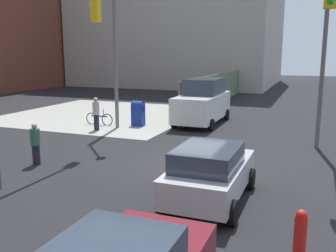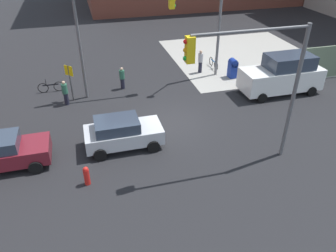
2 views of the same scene
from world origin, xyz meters
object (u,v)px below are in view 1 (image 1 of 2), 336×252
object	(u,v)px
fire_hydrant	(300,230)
traffic_signal_se_corner	(326,38)
smokestack	(49,21)
traffic_signal_nw_corner	(42,35)
van_white_delivery	(203,102)
pedestrian_waiting	(35,143)
pedestrian_crossing	(96,113)
mailbox_blue	(138,112)
bicycle_leaning_on_fence	(99,119)
street_lamp_corner	(117,41)
hatchback_silver	(210,172)

from	to	relation	value
fire_hydrant	traffic_signal_se_corner	bearing A→B (deg)	-2.31
smokestack	traffic_signal_nw_corner	distance (m)	41.24
van_white_delivery	pedestrian_waiting	bearing A→B (deg)	161.68
traffic_signal_nw_corner	pedestrian_crossing	bearing A→B (deg)	17.58
smokestack	traffic_signal_se_corner	world-z (taller)	smokestack
traffic_signal_se_corner	pedestrian_crossing	size ratio (longest dim) A/B	3.66
traffic_signal_se_corner	van_white_delivery	size ratio (longest dim) A/B	1.20
traffic_signal_nw_corner	fire_hydrant	world-z (taller)	traffic_signal_nw_corner
mailbox_blue	bicycle_leaning_on_fence	size ratio (longest dim) A/B	0.82
traffic_signal_nw_corner	van_white_delivery	xyz separation A→B (m)	(10.39, -2.70, -3.39)
street_lamp_corner	traffic_signal_se_corner	bearing A→B (deg)	-103.86
bicycle_leaning_on_fence	pedestrian_waiting	bearing A→B (deg)	-165.28
hatchback_silver	van_white_delivery	size ratio (longest dim) A/B	0.72
bicycle_leaning_on_fence	mailbox_blue	bearing A→B (deg)	-74.72
smokestack	bicycle_leaning_on_fence	world-z (taller)	smokestack
smokestack	fire_hydrant	distance (m)	49.62
hatchback_silver	traffic_signal_nw_corner	bearing A→B (deg)	81.55
smokestack	traffic_signal_se_corner	distance (m)	44.36
street_lamp_corner	fire_hydrant	size ratio (longest dim) A/B	8.51
fire_hydrant	pedestrian_crossing	xyz separation A→B (m)	(9.20, 10.70, 0.44)
smokestack	pedestrian_waiting	xyz separation A→B (m)	(-32.10, -24.80, -7.46)
traffic_signal_nw_corner	pedestrian_waiting	size ratio (longest dim) A/B	4.16
pedestrian_crossing	bicycle_leaning_on_fence	size ratio (longest dim) A/B	1.01
fire_hydrant	pedestrian_crossing	size ratio (longest dim) A/B	0.53
street_lamp_corner	mailbox_blue	world-z (taller)	street_lamp_corner
traffic_signal_se_corner	bicycle_leaning_on_fence	distance (m)	12.85
bicycle_leaning_on_fence	van_white_delivery	bearing A→B (deg)	-63.66
fire_hydrant	pedestrian_waiting	xyz separation A→B (m)	(3.00, 9.40, 0.32)
street_lamp_corner	bicycle_leaning_on_fence	xyz separation A→B (m)	(0.67, 1.65, -4.35)
mailbox_blue	traffic_signal_se_corner	bearing A→B (deg)	-111.54
pedestrian_crossing	bicycle_leaning_on_fence	distance (m)	1.67
street_lamp_corner	smokestack	bearing A→B (deg)	44.17
street_lamp_corner	bicycle_leaning_on_fence	bearing A→B (deg)	67.87
mailbox_blue	pedestrian_waiting	size ratio (longest dim) A/B	0.91
traffic_signal_se_corner	pedestrian_waiting	xyz separation A→B (m)	(-4.45, 9.70, -3.82)
pedestrian_waiting	traffic_signal_se_corner	bearing A→B (deg)	59.05
traffic_signal_nw_corner	hatchback_silver	xyz separation A→B (m)	(-0.92, -6.22, -3.83)
mailbox_blue	van_white_delivery	distance (m)	3.85
van_white_delivery	pedestrian_crossing	world-z (taller)	van_white_delivery
smokestack	fire_hydrant	xyz separation A→B (m)	(-35.10, -34.20, -7.78)
traffic_signal_se_corner	mailbox_blue	size ratio (longest dim) A/B	4.55
pedestrian_crossing	pedestrian_waiting	size ratio (longest dim) A/B	1.14
hatchback_silver	smokestack	bearing A→B (deg)	43.75
smokestack	pedestrian_waiting	size ratio (longest dim) A/B	10.58
smokestack	van_white_delivery	xyz separation A→B (m)	(-21.83, -28.20, -6.99)
street_lamp_corner	fire_hydrant	distance (m)	14.54
hatchback_silver	van_white_delivery	distance (m)	11.85
traffic_signal_se_corner	pedestrian_crossing	bearing A→B (deg)	80.96
traffic_signal_nw_corner	bicycle_leaning_on_fence	size ratio (longest dim) A/B	3.71
street_lamp_corner	hatchback_silver	size ratio (longest dim) A/B	2.05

